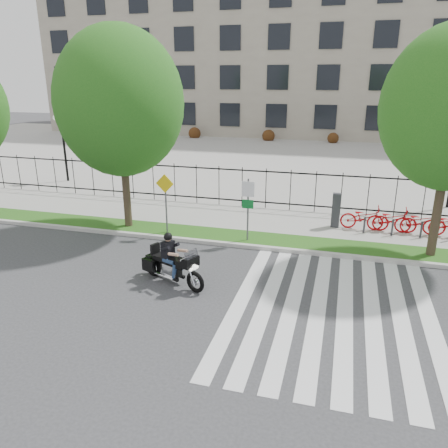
# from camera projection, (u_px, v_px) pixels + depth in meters

# --- Properties ---
(ground) EXTENTS (120.00, 120.00, 0.00)m
(ground) POSITION_uv_depth(u_px,v_px,m) (174.00, 290.00, 13.69)
(ground) COLOR #343336
(ground) RESTS_ON ground
(curb) EXTENTS (60.00, 0.20, 0.15)m
(curb) POSITION_uv_depth(u_px,v_px,m) (212.00, 243.00, 17.41)
(curb) COLOR #B5B2AA
(curb) RESTS_ON ground
(grass_verge) EXTENTS (60.00, 1.50, 0.15)m
(grass_verge) POSITION_uv_depth(u_px,v_px,m) (218.00, 236.00, 18.18)
(grass_verge) COLOR #225715
(grass_verge) RESTS_ON ground
(sidewalk) EXTENTS (60.00, 3.50, 0.15)m
(sidewalk) POSITION_uv_depth(u_px,v_px,m) (233.00, 218.00, 20.46)
(sidewalk) COLOR #A6A39B
(sidewalk) RESTS_ON ground
(plaza) EXTENTS (80.00, 34.00, 0.10)m
(plaza) POSITION_uv_depth(u_px,v_px,m) (286.00, 156.00, 36.48)
(plaza) COLOR #A6A39B
(plaza) RESTS_ON ground
(crosswalk_stripes) EXTENTS (5.70, 8.00, 0.01)m
(crosswalk_stripes) POSITION_uv_depth(u_px,v_px,m) (331.00, 311.00, 12.46)
(crosswalk_stripes) COLOR silver
(crosswalk_stripes) RESTS_ON ground
(iron_fence) EXTENTS (30.00, 0.06, 2.00)m
(iron_fence) POSITION_uv_depth(u_px,v_px,m) (242.00, 187.00, 21.72)
(iron_fence) COLOR black
(iron_fence) RESTS_ON sidewalk
(office_building) EXTENTS (60.00, 21.90, 20.15)m
(office_building) POSITION_uv_depth(u_px,v_px,m) (313.00, 45.00, 51.48)
(office_building) COLOR gray
(office_building) RESTS_ON ground
(lamp_post_left) EXTENTS (1.06, 0.70, 4.25)m
(lamp_post_left) POSITION_uv_depth(u_px,v_px,m) (62.00, 131.00, 26.68)
(lamp_post_left) COLOR black
(lamp_post_left) RESTS_ON ground
(street_tree_1) EXTENTS (5.20, 5.20, 8.22)m
(street_tree_1) POSITION_uv_depth(u_px,v_px,m) (120.00, 102.00, 17.53)
(street_tree_1) COLOR #32261B
(street_tree_1) RESTS_ON grass_verge
(bike_share_station) EXTENTS (8.97, 0.89, 1.50)m
(bike_share_station) POSITION_uv_depth(u_px,v_px,m) (448.00, 224.00, 17.72)
(bike_share_station) COLOR #2D2D33
(bike_share_station) RESTS_ON sidewalk
(sign_pole_regulatory) EXTENTS (0.50, 0.09, 2.50)m
(sign_pole_regulatory) POSITION_uv_depth(u_px,v_px,m) (248.00, 202.00, 16.97)
(sign_pole_regulatory) COLOR #59595B
(sign_pole_regulatory) RESTS_ON grass_verge
(sign_pole_warning) EXTENTS (0.78, 0.09, 2.49)m
(sign_pole_warning) POSITION_uv_depth(u_px,v_px,m) (166.00, 196.00, 17.86)
(sign_pole_warning) COLOR #59595B
(sign_pole_warning) RESTS_ON grass_verge
(motorcycle_rider) EXTENTS (2.49, 1.41, 2.05)m
(motorcycle_rider) POSITION_uv_depth(u_px,v_px,m) (172.00, 264.00, 13.95)
(motorcycle_rider) COLOR black
(motorcycle_rider) RESTS_ON ground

